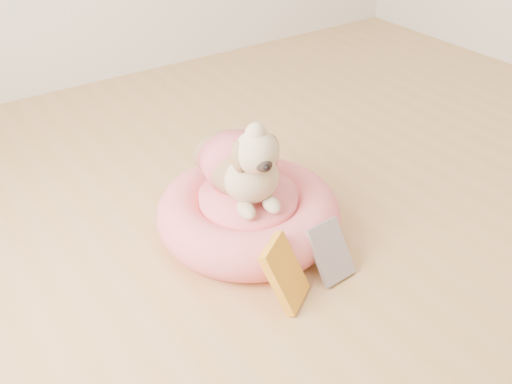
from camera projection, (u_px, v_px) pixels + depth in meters
floor at (415, 265)px, 2.04m from camera, size 4.50×4.50×0.00m
pet_bed at (249, 213)px, 2.15m from camera, size 0.69×0.69×0.18m
dog at (242, 150)px, 2.02m from camera, size 0.42×0.53×0.34m
book_yellow at (285, 273)px, 1.84m from camera, size 0.20×0.19×0.22m
book_white at (331, 252)px, 1.96m from camera, size 0.14×0.14×0.18m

